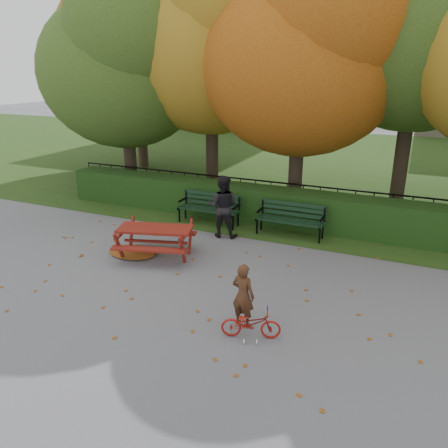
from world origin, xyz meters
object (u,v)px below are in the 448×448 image
at_px(child, 243,295).
at_px(bicycle, 251,323).
at_px(tree_d, 438,0).
at_px(bench_right, 291,217).
at_px(adult, 223,206).
at_px(picnic_table, 155,234).
at_px(bench_left, 210,206).
at_px(tree_c, 312,46).
at_px(tree_f, 139,31).
at_px(tree_b, 218,30).
at_px(tree_a, 127,60).

relative_size(child, bicycle, 1.17).
relative_size(tree_d, bicycle, 9.68).
relative_size(bench_right, adult, 1.08).
height_order(picnic_table, child, child).
bearing_deg(bicycle, bench_left, 13.65).
distance_m(tree_c, picnic_table, 6.90).
bearing_deg(tree_d, bench_left, -145.74).
bearing_deg(tree_f, picnic_table, -55.16).
bearing_deg(adult, bicycle, 109.23).
height_order(tree_c, bicycle, tree_c).
bearing_deg(picnic_table, tree_b, 83.78).
relative_size(tree_c, bench_left, 4.44).
bearing_deg(tree_a, tree_d, 10.33).
height_order(tree_b, bench_left, tree_b).
relative_size(tree_f, picnic_table, 4.52).
distance_m(picnic_table, child, 3.53).
relative_size(tree_b, bench_right, 4.88).
distance_m(bench_right, bicycle, 4.94).
height_order(tree_b, bench_right, tree_b).
height_order(picnic_table, adult, adult).
bearing_deg(bicycle, adult, 10.97).
relative_size(tree_b, bicycle, 8.88).
xyz_separation_m(tree_b, tree_c, (3.28, -0.78, -0.58)).
distance_m(tree_f, bench_right, 11.19).
relative_size(tree_c, bench_right, 4.44).
height_order(bench_right, bicycle, bench_right).
height_order(bench_right, child, child).
bearing_deg(tree_b, tree_f, 152.01).
relative_size(tree_d, adult, 5.76).
xyz_separation_m(tree_a, adult, (4.66, -2.68, -3.69)).
bearing_deg(picnic_table, tree_c, 49.14).
xyz_separation_m(tree_c, child, (0.73, -6.84, -4.24)).
bearing_deg(tree_f, bench_left, -43.51).
distance_m(tree_a, bicycle, 10.63).
bearing_deg(tree_a, picnic_table, -50.37).
xyz_separation_m(bench_left, bicycle, (3.13, -4.87, -0.26)).
height_order(bench_left, picnic_table, bench_left).
relative_size(tree_a, tree_c, 0.94).
height_order(tree_a, adult, tree_a).
bearing_deg(adult, bench_right, -164.53).
bearing_deg(child, picnic_table, -24.74).
bearing_deg(bench_right, bench_left, 180.00).
bearing_deg(bench_right, tree_a, 163.39).
height_order(tree_c, bench_right, tree_c).
height_order(bench_left, bench_right, same).
height_order(picnic_table, bicycle, picnic_table).
xyz_separation_m(tree_b, bench_left, (1.14, -3.04, -4.88)).
bearing_deg(bicycle, tree_c, -11.11).
relative_size(tree_b, adult, 5.29).
height_order(tree_b, bicycle, tree_b).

